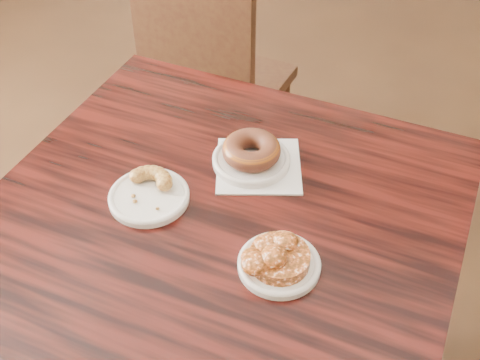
% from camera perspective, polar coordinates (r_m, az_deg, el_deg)
% --- Properties ---
extents(floor, '(5.00, 5.00, 0.00)m').
position_cam_1_polar(floor, '(1.84, 1.61, -16.05)').
color(floor, black).
rests_on(floor, ground).
extents(cafe_table, '(1.04, 1.04, 0.75)m').
position_cam_1_polar(cafe_table, '(1.43, -1.93, -14.04)').
color(cafe_table, black).
rests_on(cafe_table, floor).
extents(chair_far, '(0.51, 0.51, 0.90)m').
position_cam_1_polar(chair_far, '(2.01, -1.71, 9.00)').
color(chair_far, black).
rests_on(chair_far, floor).
extents(napkin, '(0.20, 0.20, 0.00)m').
position_cam_1_polar(napkin, '(1.24, 1.77, 1.37)').
color(napkin, white).
rests_on(napkin, cafe_table).
extents(plate_donut, '(0.16, 0.16, 0.01)m').
position_cam_1_polar(plate_donut, '(1.24, 1.07, 1.92)').
color(plate_donut, silver).
rests_on(plate_donut, napkin).
extents(plate_cruller, '(0.16, 0.16, 0.01)m').
position_cam_1_polar(plate_cruller, '(1.18, -8.62, -1.60)').
color(plate_cruller, white).
rests_on(plate_cruller, cafe_table).
extents(plate_fritter, '(0.14, 0.14, 0.01)m').
position_cam_1_polar(plate_fritter, '(1.05, 3.72, -8.02)').
color(plate_fritter, silver).
rests_on(plate_fritter, cafe_table).
extents(glazed_donut, '(0.12, 0.12, 0.04)m').
position_cam_1_polar(glazed_donut, '(1.22, 1.09, 2.88)').
color(glazed_donut, brown).
rests_on(glazed_donut, plate_donut).
extents(apple_fritter, '(0.15, 0.15, 0.03)m').
position_cam_1_polar(apple_fritter, '(1.04, 3.78, -7.21)').
color(apple_fritter, '#421F07').
rests_on(apple_fritter, plate_fritter).
extents(cruller_fragment, '(0.11, 0.11, 0.03)m').
position_cam_1_polar(cruller_fragment, '(1.16, -8.72, -0.89)').
color(cruller_fragment, brown).
rests_on(cruller_fragment, plate_cruller).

